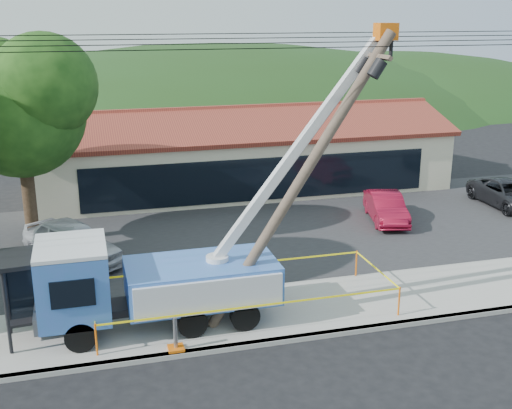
{
  "coord_description": "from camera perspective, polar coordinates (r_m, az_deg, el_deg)",
  "views": [
    {
      "loc": [
        -4.67,
        -14.49,
        9.65
      ],
      "look_at": [
        0.7,
        5.0,
        3.54
      ],
      "focal_mm": 45.0,
      "sensor_mm": 36.0,
      "label": 1
    }
  ],
  "objects": [
    {
      "name": "curb",
      "position": [
        19.71,
        0.29,
        -12.25
      ],
      "size": [
        60.0,
        0.25,
        0.15
      ],
      "primitive_type": "cube",
      "color": "#9F9D95",
      "rests_on": "ground"
    },
    {
      "name": "utility_truck",
      "position": [
        20.2,
        -9.06,
        -6.44
      ],
      "size": [
        11.17,
        3.95,
        9.16
      ],
      "color": "black",
      "rests_on": "ground"
    },
    {
      "name": "tree_lot",
      "position": [
        27.8,
        -20.33,
        8.67
      ],
      "size": [
        6.3,
        5.6,
        8.94
      ],
      "color": "#332316",
      "rests_on": "ground"
    },
    {
      "name": "car_silver",
      "position": [
        26.65,
        -15.9,
        -5.1
      ],
      "size": [
        4.31,
        5.17,
        1.67
      ],
      "primitive_type": "imported",
      "rotation": [
        0.0,
        0.0,
        0.58
      ],
      "color": "silver",
      "rests_on": "ground"
    },
    {
      "name": "car_dark",
      "position": [
        35.16,
        21.39,
        -0.31
      ],
      "size": [
        2.28,
        4.82,
        1.33
      ],
      "primitive_type": "imported",
      "rotation": [
        0.0,
        0.0,
        -0.02
      ],
      "color": "black",
      "rests_on": "ground"
    },
    {
      "name": "ground",
      "position": [
        18.02,
        2.17,
        -15.58
      ],
      "size": [
        120.0,
        120.0,
        0.0
      ],
      "primitive_type": "plane",
      "color": "black",
      "rests_on": "ground"
    },
    {
      "name": "leaning_pole",
      "position": [
        19.65,
        4.64,
        3.25
      ],
      "size": [
        5.92,
        1.89,
        9.09
      ],
      "color": "#4D3F32",
      "rests_on": "ground"
    },
    {
      "name": "car_red",
      "position": [
        31.09,
        11.4,
        -1.62
      ],
      "size": [
        2.36,
        4.33,
        1.35
      ],
      "primitive_type": "imported",
      "rotation": [
        0.0,
        0.0,
        -0.24
      ],
      "color": "maroon",
      "rests_on": "ground"
    },
    {
      "name": "parking_lot",
      "position": [
        28.56,
        -5.1,
        -2.9
      ],
      "size": [
        60.0,
        12.0,
        0.1
      ],
      "primitive_type": "cube",
      "color": "#28282B",
      "rests_on": "ground"
    },
    {
      "name": "hill_center",
      "position": [
        71.67,
        -3.5,
        9.04
      ],
      "size": [
        89.6,
        64.0,
        32.0
      ],
      "primitive_type": "ellipsoid",
      "color": "#1F3B15",
      "rests_on": "ground"
    },
    {
      "name": "bus_shelter",
      "position": [
        20.26,
        -18.17,
        -5.85
      ],
      "size": [
        2.95,
        1.99,
        2.7
      ],
      "rotation": [
        0.0,
        0.0,
        0.1
      ],
      "color": "black",
      "rests_on": "ground"
    },
    {
      "name": "hill_east",
      "position": [
        78.25,
        11.17,
        9.41
      ],
      "size": [
        72.8,
        52.0,
        26.0
      ],
      "primitive_type": "ellipsoid",
      "color": "#1F3B15",
      "rests_on": "ground"
    },
    {
      "name": "caution_tape",
      "position": [
        21.22,
        -1.14,
        -7.6
      ],
      "size": [
        9.62,
        3.44,
        0.99
      ],
      "color": "orange",
      "rests_on": "ground"
    },
    {
      "name": "sidewalk",
      "position": [
        21.34,
        -1.11,
        -9.86
      ],
      "size": [
        60.0,
        4.0,
        0.15
      ],
      "primitive_type": "cube",
      "color": "#9F9D95",
      "rests_on": "ground"
    },
    {
      "name": "strip_mall",
      "position": [
        36.38,
        -1.26,
        4.47
      ],
      "size": [
        22.5,
        8.53,
        4.67
      ],
      "color": "beige",
      "rests_on": "ground"
    }
  ]
}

